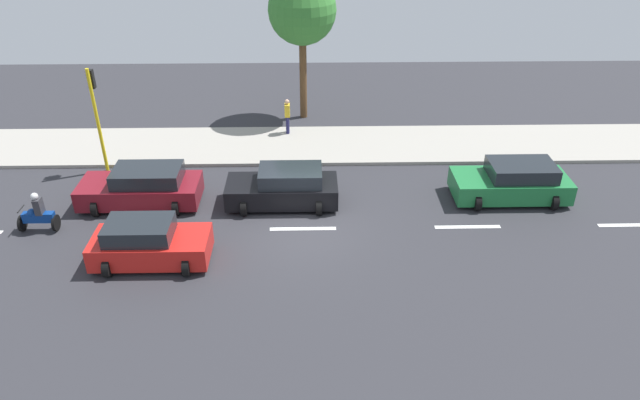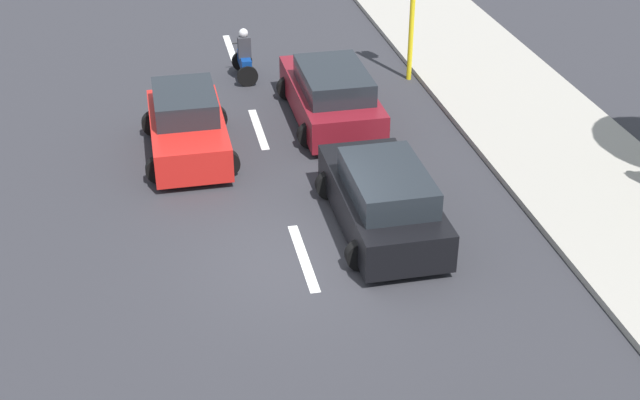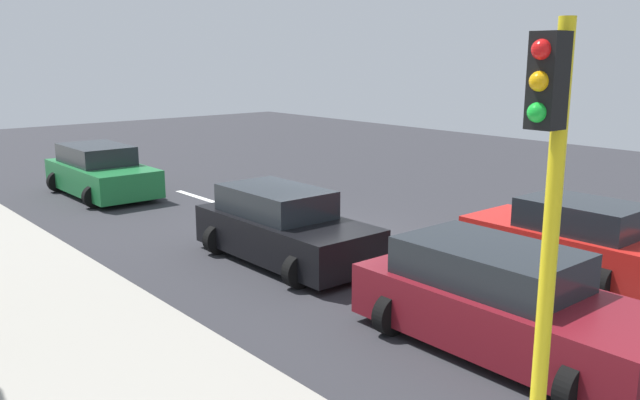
% 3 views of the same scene
% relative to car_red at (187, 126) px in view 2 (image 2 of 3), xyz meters
% --- Properties ---
extents(ground_plane, '(40.00, 60.00, 0.10)m').
position_rel_car_red_xyz_m(ground_plane, '(1.84, -5.03, -0.76)').
color(ground_plane, '#2D2D33').
extents(sidewalk, '(4.00, 60.00, 0.15)m').
position_rel_car_red_xyz_m(sidewalk, '(8.84, -5.03, -0.63)').
color(sidewalk, '#9E998E').
rests_on(sidewalk, ground).
extents(lane_stripe_mid, '(0.20, 2.40, 0.01)m').
position_rel_car_red_xyz_m(lane_stripe_mid, '(1.84, -5.03, -0.70)').
color(lane_stripe_mid, white).
rests_on(lane_stripe_mid, ground).
extents(lane_stripe_south, '(0.20, 2.40, 0.01)m').
position_rel_car_red_xyz_m(lane_stripe_south, '(1.84, 0.97, -0.70)').
color(lane_stripe_south, white).
rests_on(lane_stripe_south, ground).
extents(lane_stripe_far_south, '(0.20, 2.40, 0.01)m').
position_rel_car_red_xyz_m(lane_stripe_far_south, '(1.84, 6.97, -0.70)').
color(lane_stripe_far_south, white).
rests_on(lane_stripe_far_south, ground).
extents(car_red, '(2.15, 3.81, 1.52)m').
position_rel_car_red_xyz_m(car_red, '(0.00, 0.00, 0.00)').
color(car_red, red).
rests_on(car_red, ground).
extents(car_black, '(2.20, 4.25, 1.52)m').
position_rel_car_red_xyz_m(car_black, '(3.64, -4.31, 0.00)').
color(car_black, black).
rests_on(car_black, ground).
extents(car_maroon, '(2.32, 4.54, 1.52)m').
position_rel_car_red_xyz_m(car_maroon, '(3.78, 1.13, 0.00)').
color(car_maroon, maroon).
rests_on(car_maroon, ground).
extents(motorcycle, '(0.60, 1.30, 1.53)m').
position_rel_car_red_xyz_m(motorcycle, '(1.96, 4.40, -0.07)').
color(motorcycle, black).
rests_on(motorcycle, ground).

